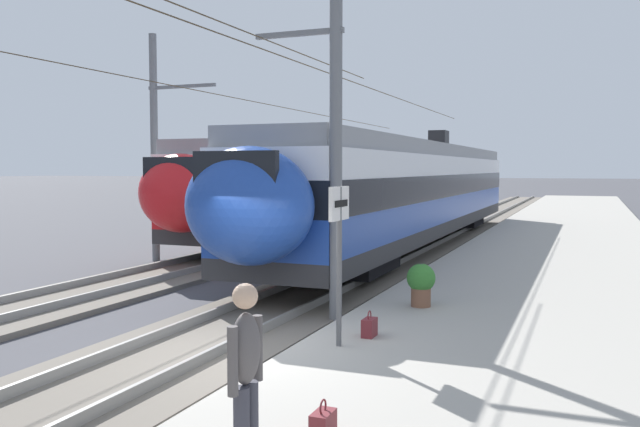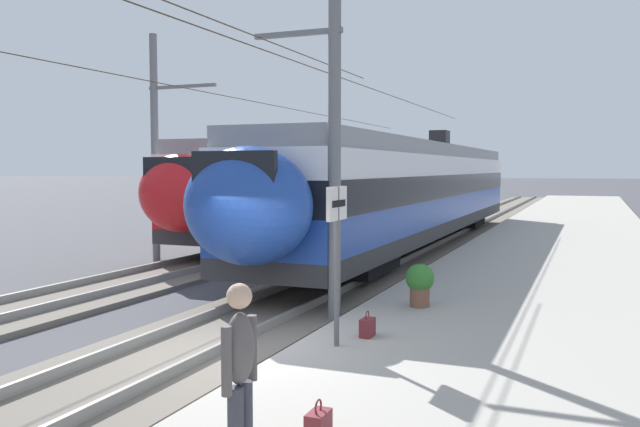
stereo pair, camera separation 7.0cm
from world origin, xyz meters
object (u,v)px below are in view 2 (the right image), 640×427
catenary_mast_far_side (159,143)px  handbag_beside_passenger (318,424)px  catenary_mast_mid (330,101)px  potted_plant_platform_edge (420,281)px  train_near_platform (413,189)px  handbag_near_sign (367,327)px  train_far_track (356,184)px  platform_sign (337,230)px  passenger_walking (240,370)px

catenary_mast_far_side → handbag_beside_passenger: catenary_mast_far_side is taller
catenary_mast_mid → potted_plant_platform_edge: bearing=-63.0°
catenary_mast_mid → catenary_mast_far_side: size_ratio=1.00×
catenary_mast_mid → train_near_platform: bearing=6.9°
catenary_mast_far_side → handbag_near_sign: bearing=-129.1°
train_far_track → catenary_mast_far_side: 13.52m
train_near_platform → potted_plant_platform_edge: bearing=-164.8°
train_near_platform → potted_plant_platform_edge: train_near_platform is taller
catenary_mast_mid → handbag_beside_passenger: bearing=-159.5°
train_far_track → catenary_mast_mid: catenary_mast_mid is taller
platform_sign → train_far_track: bearing=18.7°
train_near_platform → platform_sign: size_ratio=10.99×
passenger_walking → handbag_beside_passenger: passenger_walking is taller
train_near_platform → potted_plant_platform_edge: (-10.91, -2.96, -1.41)m
train_near_platform → potted_plant_platform_edge: 11.40m
train_near_platform → catenary_mast_far_side: (-5.71, 6.81, 1.56)m
catenary_mast_far_side → handbag_near_sign: catenary_mast_far_side is taller
passenger_walking → platform_sign: bearing=10.0°
platform_sign → handbag_beside_passenger: platform_sign is taller
platform_sign → handbag_beside_passenger: bearing=-162.1°
train_near_platform → train_far_track: size_ratio=0.83×
train_near_platform → catenary_mast_far_side: bearing=130.0°
passenger_walking → catenary_mast_far_side: bearing=38.3°
handbag_beside_passenger → catenary_mast_far_side: bearing=41.5°
train_near_platform → handbag_beside_passenger: (-17.41, -3.54, -1.77)m
catenary_mast_mid → potted_plant_platform_edge: (0.79, -1.55, -3.43)m
train_far_track → platform_sign: 22.97m
catenary_mast_far_side → platform_sign: 12.70m
train_near_platform → platform_sign: (-14.18, -2.49, -0.15)m
passenger_walking → handbag_beside_passenger: size_ratio=4.38×
handbag_near_sign → potted_plant_platform_edge: size_ratio=0.50×
handbag_beside_passenger → handbag_near_sign: 4.01m
catenary_mast_mid → handbag_near_sign: (-1.78, -1.34, -3.76)m
handbag_beside_passenger → handbag_near_sign: (3.93, 0.79, 0.02)m
handbag_beside_passenger → potted_plant_platform_edge: bearing=5.1°
platform_sign → potted_plant_platform_edge: size_ratio=2.88×
catenary_mast_far_side → potted_plant_platform_edge: (-5.20, -9.76, -2.97)m
platform_sign → handbag_beside_passenger: size_ratio=6.19×
handbag_beside_passenger → platform_sign: bearing=17.9°
catenary_mast_far_side → train_far_track: bearing=-8.4°
handbag_near_sign → potted_plant_platform_edge: potted_plant_platform_edge is taller
catenary_mast_far_side → handbag_near_sign: size_ratio=92.23×
catenary_mast_far_side → potted_plant_platform_edge: size_ratio=46.52×
handbag_beside_passenger → train_far_track: bearing=18.6°
handbag_beside_passenger → potted_plant_platform_edge: size_ratio=0.47×
train_far_track → handbag_near_sign: (-21.06, -7.60, -1.76)m
train_near_platform → platform_sign: bearing=-170.0°
train_near_platform → handbag_near_sign: 13.87m
train_far_track → catenary_mast_far_side: catenary_mast_far_side is taller
train_far_track → passenger_walking: 27.29m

